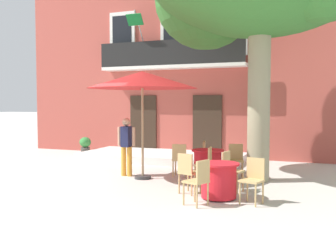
{
  "coord_description": "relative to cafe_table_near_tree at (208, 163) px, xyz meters",
  "views": [
    {
      "loc": [
        5.59,
        -9.08,
        2.02
      ],
      "look_at": [
        1.03,
        2.32,
        1.3
      ],
      "focal_mm": 42.34,
      "sensor_mm": 36.0,
      "label": 1
    }
  ],
  "objects": [
    {
      "name": "cafe_chair_middle_0",
      "position": [
        0.13,
        -2.02,
        0.14
      ],
      "size": [
        0.5,
        0.5,
        0.91
      ],
      "color": "tan",
      "rests_on": "ground"
    },
    {
      "name": "cafe_chair_near_tree_1",
      "position": [
        -0.73,
        -0.19,
        0.14
      ],
      "size": [
        0.46,
        0.46,
        0.91
      ],
      "color": "tan",
      "rests_on": "ground"
    },
    {
      "name": "ground_planter_left",
      "position": [
        -5.61,
        2.6,
        0.01
      ],
      "size": [
        0.43,
        0.43,
        0.71
      ],
      "color": "#47423D",
      "rests_on": "ground"
    },
    {
      "name": "cafe_chair_middle_3",
      "position": [
        0.94,
        -1.42,
        0.14
      ],
      "size": [
        0.47,
        0.47,
        0.91
      ],
      "color": "tan",
      "rests_on": "ground"
    },
    {
      "name": "cafe_table_middle",
      "position": [
        0.87,
        -2.17,
        0.0
      ],
      "size": [
        0.86,
        0.86,
        0.76
      ],
      "color": "red",
      "rests_on": "ground"
    },
    {
      "name": "cafe_table_near_tree",
      "position": [
        0.0,
        0.0,
        0.0
      ],
      "size": [
        0.86,
        0.86,
        0.76
      ],
      "color": "red",
      "rests_on": "ground"
    },
    {
      "name": "cafe_umbrella",
      "position": [
        -1.57,
        -0.77,
        2.22
      ],
      "size": [
        2.9,
        2.9,
        2.85
      ],
      "color": "#997A56",
      "rests_on": "ground"
    },
    {
      "name": "cafe_chair_near_tree_3",
      "position": [
        0.71,
        0.25,
        0.14
      ],
      "size": [
        0.48,
        0.48,
        0.91
      ],
      "color": "tan",
      "rests_on": "ground"
    },
    {
      "name": "cafe_chair_middle_1",
      "position": [
        0.65,
        -2.89,
        0.14
      ],
      "size": [
        0.52,
        0.52,
        0.91
      ],
      "color": "tan",
      "rests_on": "ground"
    },
    {
      "name": "pedestrian_near_entrance",
      "position": [
        -2.16,
        -0.58,
        0.51
      ],
      "size": [
        0.53,
        0.36,
        1.6
      ],
      "color": "gold",
      "rests_on": "ground"
    },
    {
      "name": "cafe_chair_middle_2",
      "position": [
        1.61,
        -2.3,
        0.14
      ],
      "size": [
        0.49,
        0.49,
        0.91
      ],
      "color": "tan",
      "rests_on": "ground"
    },
    {
      "name": "building_facade",
      "position": [
        -2.42,
        5.84,
        3.36
      ],
      "size": [
        13.0,
        5.09,
        7.5
      ],
      "color": "#B24C42",
      "rests_on": "ground"
    },
    {
      "name": "cafe_chair_near_tree_2",
      "position": [
        0.16,
        -0.74,
        0.14
      ],
      "size": [
        0.44,
        0.44,
        0.91
      ],
      "color": "tan",
      "rests_on": "ground"
    },
    {
      "name": "cafe_chair_near_tree_0",
      "position": [
        -0.21,
        0.72,
        0.14
      ],
      "size": [
        0.46,
        0.46,
        0.91
      ],
      "color": "tan",
      "rests_on": "ground"
    },
    {
      "name": "entrance_step_platform",
      "position": [
        -2.42,
        2.58,
        -0.27
      ],
      "size": [
        5.67,
        2.53,
        0.25
      ],
      "primitive_type": "cube",
      "color": "silver",
      "rests_on": "ground"
    },
    {
      "name": "ground_plane",
      "position": [
        -2.65,
        -1.15,
        -0.39
      ],
      "size": [
        120.0,
        120.0,
        0.0
      ],
      "primitive_type": "plane",
      "color": "beige"
    }
  ]
}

